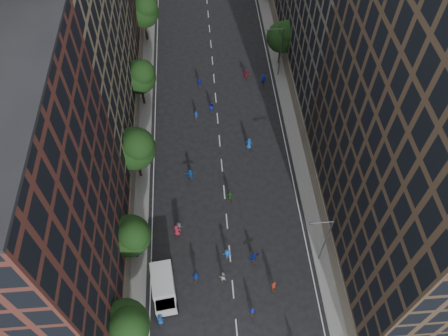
% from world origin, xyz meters
% --- Properties ---
extents(ground, '(240.00, 240.00, 0.00)m').
position_xyz_m(ground, '(0.00, 40.00, 0.00)').
color(ground, black).
rests_on(ground, ground).
extents(sidewalk_left, '(4.00, 105.00, 0.15)m').
position_xyz_m(sidewalk_left, '(-12.00, 47.50, 0.07)').
color(sidewalk_left, slate).
rests_on(sidewalk_left, ground).
extents(sidewalk_right, '(4.00, 105.00, 0.15)m').
position_xyz_m(sidewalk_right, '(12.00, 47.50, 0.07)').
color(sidewalk_right, slate).
rests_on(sidewalk_right, ground).
extents(bldg_left_a, '(14.00, 22.00, 30.00)m').
position_xyz_m(bldg_left_a, '(-19.00, 11.00, 15.00)').
color(bldg_left_a, '#4F251E').
rests_on(bldg_left_a, ground).
extents(bldg_left_b, '(14.00, 26.00, 34.00)m').
position_xyz_m(bldg_left_b, '(-19.00, 35.00, 17.00)').
color(bldg_left_b, '#7F7053').
rests_on(bldg_left_b, ground).
extents(bldg_right_a, '(14.00, 30.00, 36.00)m').
position_xyz_m(bldg_right_a, '(19.00, 15.00, 18.00)').
color(bldg_right_a, '#453425').
rests_on(bldg_right_a, ground).
extents(tree_left_0, '(5.20, 5.20, 8.83)m').
position_xyz_m(tree_left_0, '(-11.01, 3.85, 5.96)').
color(tree_left_0, black).
rests_on(tree_left_0, ground).
extents(tree_left_1, '(4.80, 4.80, 8.21)m').
position_xyz_m(tree_left_1, '(-11.02, 13.86, 5.55)').
color(tree_left_1, black).
rests_on(tree_left_1, ground).
extents(tree_left_2, '(5.60, 5.60, 9.45)m').
position_xyz_m(tree_left_2, '(-10.99, 25.83, 6.36)').
color(tree_left_2, black).
rests_on(tree_left_2, ground).
extents(tree_left_3, '(5.00, 5.00, 8.58)m').
position_xyz_m(tree_left_3, '(-11.02, 39.85, 5.82)').
color(tree_left_3, black).
rests_on(tree_left_3, ground).
extents(tree_left_4, '(5.40, 5.40, 9.08)m').
position_xyz_m(tree_left_4, '(-11.00, 55.84, 6.10)').
color(tree_left_4, black).
rests_on(tree_left_4, ground).
extents(tree_right_a, '(5.00, 5.00, 8.39)m').
position_xyz_m(tree_right_a, '(11.38, 47.85, 5.63)').
color(tree_right_a, black).
rests_on(tree_right_a, ground).
extents(streetlamp_near, '(2.64, 0.22, 9.06)m').
position_xyz_m(streetlamp_near, '(10.37, 12.00, 5.17)').
color(streetlamp_near, '#595B60').
rests_on(streetlamp_near, ground).
extents(streetlamp_far, '(2.64, 0.22, 9.06)m').
position_xyz_m(streetlamp_far, '(10.37, 45.00, 5.17)').
color(streetlamp_far, '#595B60').
rests_on(streetlamp_far, ground).
extents(cargo_van, '(3.17, 5.73, 2.92)m').
position_xyz_m(cargo_van, '(-7.81, 9.19, 1.54)').
color(cargo_van, silver).
rests_on(cargo_van, ground).
extents(skater_0, '(0.82, 0.54, 1.66)m').
position_xyz_m(skater_0, '(-8.23, 5.81, 0.83)').
color(skater_0, navy).
rests_on(skater_0, ground).
extents(skater_1, '(0.61, 0.41, 1.63)m').
position_xyz_m(skater_1, '(1.86, 6.06, 0.81)').
color(skater_1, '#121C96').
rests_on(skater_1, ground).
extents(skater_3, '(1.23, 0.84, 1.75)m').
position_xyz_m(skater_3, '(-0.35, 13.02, 0.87)').
color(skater_3, '#144EA6').
rests_on(skater_3, ground).
extents(skater_4, '(1.18, 0.84, 1.87)m').
position_xyz_m(skater_4, '(-4.16, 10.44, 0.93)').
color(skater_4, '#123899').
rests_on(skater_4, ground).
extents(skater_5, '(1.56, 0.98, 1.61)m').
position_xyz_m(skater_5, '(2.72, 12.40, 0.80)').
color(skater_5, navy).
rests_on(skater_5, ground).
extents(skater_6, '(1.10, 0.91, 1.93)m').
position_xyz_m(skater_6, '(-6.31, 16.65, 0.96)').
color(skater_6, maroon).
rests_on(skater_6, ground).
extents(skater_7, '(0.78, 0.58, 1.93)m').
position_xyz_m(skater_7, '(4.59, 8.70, 0.97)').
color(skater_7, maroon).
rests_on(skater_7, ground).
extents(skater_8, '(0.85, 0.68, 1.70)m').
position_xyz_m(skater_8, '(-1.08, 10.26, 0.85)').
color(skater_8, '#AEAFAB').
rests_on(skater_8, ground).
extents(skater_9, '(1.27, 0.87, 1.80)m').
position_xyz_m(skater_9, '(-6.06, 17.07, 0.90)').
color(skater_9, '#3C3B40').
rests_on(skater_9, ground).
extents(skater_10, '(1.07, 0.77, 1.68)m').
position_xyz_m(skater_10, '(0.66, 21.26, 0.84)').
color(skater_10, '#1E5F1C').
rests_on(skater_10, ground).
extents(skater_11, '(1.61, 0.53, 1.73)m').
position_xyz_m(skater_11, '(-4.40, 25.11, 0.87)').
color(skater_11, blue).
rests_on(skater_11, ground).
extents(skater_12, '(1.11, 0.95, 1.93)m').
position_xyz_m(skater_12, '(4.09, 29.86, 0.97)').
color(skater_12, '#154CAD').
rests_on(skater_12, ground).
extents(skater_13, '(0.69, 0.53, 1.68)m').
position_xyz_m(skater_13, '(-3.21, 36.02, 0.84)').
color(skater_13, '#163EB7').
rests_on(skater_13, ground).
extents(skater_14, '(0.92, 0.75, 1.74)m').
position_xyz_m(skater_14, '(-0.87, 37.61, 0.87)').
color(skater_14, '#1724BB').
rests_on(skater_14, ground).
extents(skater_15, '(1.27, 0.76, 1.93)m').
position_xyz_m(skater_15, '(7.84, 42.99, 0.96)').
color(skater_15, '#121B92').
rests_on(skater_15, ground).
extents(skater_16, '(1.01, 0.63, 1.60)m').
position_xyz_m(skater_16, '(-2.46, 43.30, 0.80)').
color(skater_16, '#1620B6').
rests_on(skater_16, ground).
extents(skater_17, '(1.62, 1.04, 1.67)m').
position_xyz_m(skater_17, '(5.25, 44.69, 0.83)').
color(skater_17, maroon).
rests_on(skater_17, ground).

